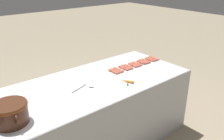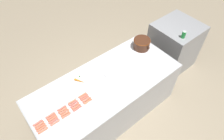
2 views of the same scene
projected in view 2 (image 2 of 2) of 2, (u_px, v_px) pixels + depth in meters
The scene contains 32 objects.
ground_plane at pixel (107, 111), 3.47m from camera, with size 20.00×20.00×0.00m, color gray.
griddle_counter at pixel (106, 98), 3.16m from camera, with size 0.98×2.29×0.84m.
back_cabinet at pixel (173, 46), 3.91m from camera, with size 0.76×0.80×0.96m, color #939599.
hot_dog_0 at pixel (38, 123), 2.40m from camera, with size 0.03×0.13×0.03m.
hot_dog_1 at pixel (50, 115), 2.47m from camera, with size 0.03×0.13×0.03m.
hot_dog_2 at pixel (62, 108), 2.54m from camera, with size 0.03×0.13×0.03m.
hot_dog_3 at pixel (72, 102), 2.60m from camera, with size 0.03×0.13×0.03m.
hot_dog_4 at pixel (82, 95), 2.67m from camera, with size 0.03×0.13×0.03m.
hot_dog_5 at pixel (39, 125), 2.39m from camera, with size 0.03×0.13×0.03m.
hot_dog_6 at pixel (52, 117), 2.46m from camera, with size 0.03×0.13×0.03m.
hot_dog_7 at pixel (62, 110), 2.52m from camera, with size 0.03×0.13×0.03m.
hot_dog_8 at pixel (73, 103), 2.59m from camera, with size 0.03×0.13×0.03m.
hot_dog_9 at pixel (84, 96), 2.66m from camera, with size 0.03×0.13×0.03m.
hot_dog_10 at pixel (41, 127), 2.37m from camera, with size 0.03×0.13×0.03m.
hot_dog_11 at pixel (53, 119), 2.44m from camera, with size 0.03×0.13×0.03m.
hot_dog_12 at pixel (64, 112), 2.51m from camera, with size 0.03×0.13×0.03m.
hot_dog_13 at pixel (75, 105), 2.57m from camera, with size 0.03×0.13×0.03m.
hot_dog_14 at pixel (85, 98), 2.64m from camera, with size 0.03×0.13×0.03m.
hot_dog_15 at pixel (42, 128), 2.35m from camera, with size 0.03×0.13×0.03m.
hot_dog_16 at pixel (53, 121), 2.42m from camera, with size 0.03×0.13×0.03m.
hot_dog_17 at pixel (65, 114), 2.49m from camera, with size 0.03×0.13×0.03m.
hot_dog_18 at pixel (76, 107), 2.55m from camera, with size 0.03×0.13×0.03m.
hot_dog_19 at pixel (87, 100), 2.62m from camera, with size 0.03×0.13×0.03m.
hot_dog_20 at pixel (43, 131), 2.34m from camera, with size 0.03×0.13×0.03m.
hot_dog_21 at pixel (55, 123), 2.40m from camera, with size 0.03×0.13×0.03m.
hot_dog_22 at pixel (66, 115), 2.47m from camera, with size 0.03×0.13×0.03m.
hot_dog_23 at pixel (77, 108), 2.54m from camera, with size 0.03×0.13×0.03m.
hot_dog_24 at pixel (88, 101), 2.61m from camera, with size 0.03×0.13×0.03m.
bean_pot at pixel (142, 43), 3.26m from camera, with size 0.35×0.28×0.17m.
serving_spoon at pixel (108, 75), 2.92m from camera, with size 0.12×0.27×0.02m.
carrot at pixel (80, 81), 2.84m from camera, with size 0.17×0.11×0.03m.
soda_can at pixel (184, 35), 3.28m from camera, with size 0.07×0.07×0.12m.
Camera 2 is at (1.42, -1.03, 3.08)m, focal length 31.49 mm.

